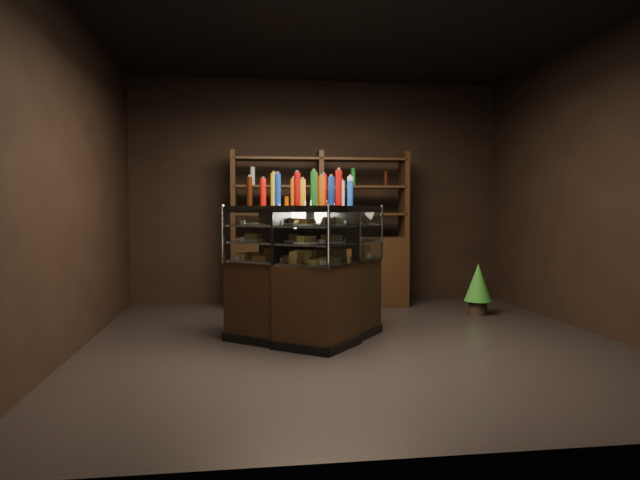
# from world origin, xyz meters

# --- Properties ---
(ground) EXTENTS (5.00, 5.00, 0.00)m
(ground) POSITION_xyz_m (0.00, 0.00, 0.00)
(ground) COLOR black
(ground) RESTS_ON ground
(room_shell) EXTENTS (5.02, 5.02, 3.01)m
(room_shell) POSITION_xyz_m (0.00, 0.00, 1.94)
(room_shell) COLOR black
(room_shell) RESTS_ON ground
(display_case) EXTENTS (1.63, 1.31, 1.30)m
(display_case) POSITION_xyz_m (-0.41, 0.12, 0.44)
(display_case) COLOR black
(display_case) RESTS_ON ground
(food_display) EXTENTS (1.28, 0.98, 0.41)m
(food_display) POSITION_xyz_m (-0.41, 0.11, 0.98)
(food_display) COLOR gold
(food_display) RESTS_ON display_case
(bottles_top) EXTENTS (1.11, 0.84, 0.30)m
(bottles_top) POSITION_xyz_m (-0.41, 0.12, 1.43)
(bottles_top) COLOR silver
(bottles_top) RESTS_ON display_case
(potted_conifer) EXTENTS (0.33, 0.33, 0.70)m
(potted_conifer) POSITION_xyz_m (1.75, 1.23, 0.40)
(potted_conifer) COLOR black
(potted_conifer) RESTS_ON ground
(back_shelving) EXTENTS (2.28, 0.49, 2.00)m
(back_shelving) POSITION_xyz_m (-0.04, 2.05, 0.61)
(back_shelving) COLOR black
(back_shelving) RESTS_ON ground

